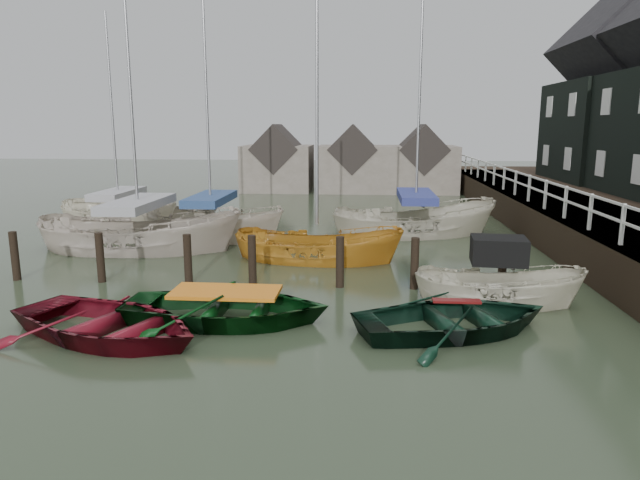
# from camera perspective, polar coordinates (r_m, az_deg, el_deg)

# --- Properties ---
(ground) EXTENTS (120.00, 120.00, 0.00)m
(ground) POSITION_cam_1_polar(r_m,az_deg,el_deg) (12.84, -4.04, -8.31)
(ground) COLOR #2B3622
(ground) RESTS_ON ground
(pier) EXTENTS (3.04, 32.00, 2.70)m
(pier) POSITION_cam_1_polar(r_m,az_deg,el_deg) (23.52, 23.42, 1.62)
(pier) COLOR black
(pier) RESTS_ON ground
(mooring_pilings) EXTENTS (13.72, 0.22, 1.80)m
(mooring_pilings) POSITION_cam_1_polar(r_m,az_deg,el_deg) (15.71, -6.47, -2.76)
(mooring_pilings) COLOR black
(mooring_pilings) RESTS_ON ground
(far_sheds) EXTENTS (14.00, 4.08, 4.39)m
(far_sheds) POSITION_cam_1_polar(r_m,az_deg,el_deg) (38.04, 3.04, 7.69)
(far_sheds) COLOR #665B51
(far_sheds) RESTS_ON ground
(rowboat_red) EXTENTS (5.43, 4.75, 0.94)m
(rowboat_red) POSITION_cam_1_polar(r_m,az_deg,el_deg) (12.76, -20.37, -9.17)
(rowboat_red) COLOR #5C0D18
(rowboat_red) RESTS_ON ground
(rowboat_green) EXTENTS (4.61, 3.31, 0.95)m
(rowboat_green) POSITION_cam_1_polar(r_m,az_deg,el_deg) (13.07, -9.31, -8.08)
(rowboat_green) COLOR #083310
(rowboat_green) RESTS_ON ground
(rowboat_dkgreen) EXTENTS (5.07, 4.30, 0.89)m
(rowboat_dkgreen) POSITION_cam_1_polar(r_m,az_deg,el_deg) (12.63, 13.35, -8.94)
(rowboat_dkgreen) COLOR black
(rowboat_dkgreen) RESTS_ON ground
(motorboat) EXTENTS (4.18, 1.90, 2.42)m
(motorboat) POSITION_cam_1_polar(r_m,az_deg,el_deg) (14.74, 17.31, -5.76)
(motorboat) COLOR beige
(motorboat) RESTS_ON ground
(sailboat_a) EXTENTS (7.30, 3.01, 11.99)m
(sailboat_a) POSITION_cam_1_polar(r_m,az_deg,el_deg) (21.05, -17.51, -0.81)
(sailboat_a) COLOR beige
(sailboat_a) RESTS_ON ground
(sailboat_b) EXTENTS (7.03, 4.83, 12.29)m
(sailboat_b) POSITION_cam_1_polar(r_m,az_deg,el_deg) (22.81, -10.76, 0.44)
(sailboat_b) COLOR beige
(sailboat_b) RESTS_ON ground
(sailboat_c) EXTENTS (5.80, 2.79, 10.90)m
(sailboat_c) POSITION_cam_1_polar(r_m,az_deg,el_deg) (18.61, -0.29, -1.97)
(sailboat_c) COLOR #BB7D23
(sailboat_c) RESTS_ON ground
(sailboat_d) EXTENTS (7.19, 4.13, 11.24)m
(sailboat_d) POSITION_cam_1_polar(r_m,az_deg,el_deg) (23.21, 9.47, 0.67)
(sailboat_d) COLOR beige
(sailboat_d) RESTS_ON ground
(sailboat_e) EXTENTS (6.65, 4.45, 10.04)m
(sailboat_e) POSITION_cam_1_polar(r_m,az_deg,el_deg) (26.19, -19.37, 1.39)
(sailboat_e) COLOR beige
(sailboat_e) RESTS_ON ground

